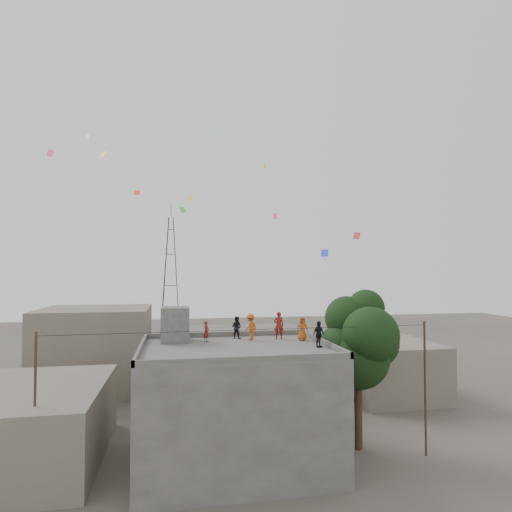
{
  "coord_description": "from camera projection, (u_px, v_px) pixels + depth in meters",
  "views": [
    {
      "loc": [
        -3.12,
        -22.86,
        10.21
      ],
      "look_at": [
        1.64,
        2.81,
        11.12
      ],
      "focal_mm": 30.0,
      "sensor_mm": 36.0,
      "label": 1
    }
  ],
  "objects": [
    {
      "name": "person_red_child",
      "position": [
        206.0,
        331.0,
        24.78
      ],
      "size": [
        0.48,
        0.52,
        1.19
      ],
      "primitive_type": "imported",
      "rotation": [
        0.0,
        0.0,
        0.97
      ],
      "color": "maroon",
      "rests_on": "main_building"
    },
    {
      "name": "parapet",
      "position": [
        236.0,
        345.0,
        22.89
      ],
      "size": [
        10.0,
        8.0,
        0.3
      ],
      "color": "#4C4947",
      "rests_on": "main_building"
    },
    {
      "name": "utility_line",
      "position": [
        249.0,
        397.0,
        21.67
      ],
      "size": [
        20.12,
        0.62,
        7.4
      ],
      "color": "black",
      "rests_on": "ground"
    },
    {
      "name": "tree",
      "position": [
        360.0,
        342.0,
        24.81
      ],
      "size": [
        4.9,
        4.6,
        9.1
      ],
      "color": "black",
      "rests_on": "ground"
    },
    {
      "name": "neighbor_north",
      "position": [
        237.0,
        360.0,
        36.88
      ],
      "size": [
        12.0,
        9.0,
        5.0
      ],
      "primitive_type": "cube",
      "color": "#4C4947",
      "rests_on": "ground"
    },
    {
      "name": "ground",
      "position": [
        235.0,
        463.0,
        22.67
      ],
      "size": [
        140.0,
        140.0,
        0.0
      ],
      "primitive_type": "plane",
      "color": "#47433A",
      "rests_on": "ground"
    },
    {
      "name": "transmission_tower",
      "position": [
        171.0,
        279.0,
        61.56
      ],
      "size": [
        2.97,
        2.97,
        20.01
      ],
      "color": "black",
      "rests_on": "ground"
    },
    {
      "name": "person_orange_adult",
      "position": [
        251.0,
        327.0,
        25.41
      ],
      "size": [
        1.13,
        1.09,
        1.55
      ],
      "primitive_type": "imported",
      "rotation": [
        0.0,
        0.0,
        -2.42
      ],
      "color": "#C15616",
      "rests_on": "main_building"
    },
    {
      "name": "person_red_adult",
      "position": [
        279.0,
        325.0,
        25.79
      ],
      "size": [
        0.68,
        0.53,
        1.64
      ],
      "primitive_type": "imported",
      "rotation": [
        0.0,
        0.0,
        2.89
      ],
      "color": "maroon",
      "rests_on": "main_building"
    },
    {
      "name": "stair_head_box",
      "position": [
        175.0,
        324.0,
        24.89
      ],
      "size": [
        1.6,
        1.8,
        2.0
      ],
      "primitive_type": "cube",
      "color": "#4C4947",
      "rests_on": "main_building"
    },
    {
      "name": "main_building",
      "position": [
        235.0,
        405.0,
        22.78
      ],
      "size": [
        10.0,
        8.0,
        6.1
      ],
      "color": "#4C4947",
      "rests_on": "ground"
    },
    {
      "name": "person_dark_child",
      "position": [
        236.0,
        327.0,
        26.0
      ],
      "size": [
        0.82,
        0.78,
        1.34
      ],
      "primitive_type": "imported",
      "rotation": [
        0.0,
        0.0,
        2.55
      ],
      "color": "black",
      "rests_on": "main_building"
    },
    {
      "name": "neighbor_east",
      "position": [
        388.0,
        368.0,
        35.13
      ],
      "size": [
        7.0,
        8.0,
        4.4
      ],
      "primitive_type": "cube",
      "color": "#676051",
      "rests_on": "ground"
    },
    {
      "name": "kites",
      "position": [
        211.0,
        190.0,
        31.01
      ],
      "size": [
        21.82,
        17.31,
        12.03
      ],
      "color": "red",
      "rests_on": "ground"
    },
    {
      "name": "neighbor_west",
      "position": [
        25.0,
        425.0,
        22.7
      ],
      "size": [
        8.0,
        10.0,
        4.0
      ],
      "primitive_type": "cube",
      "color": "#676051",
      "rests_on": "ground"
    },
    {
      "name": "neighbor_northwest",
      "position": [
        95.0,
        349.0,
        36.69
      ],
      "size": [
        9.0,
        8.0,
        7.0
      ],
      "primitive_type": "cube",
      "color": "#676051",
      "rests_on": "ground"
    },
    {
      "name": "person_dark_adult",
      "position": [
        319.0,
        334.0,
        22.96
      ],
      "size": [
        0.88,
        0.71,
        1.4
      ],
      "primitive_type": "imported",
      "rotation": [
        0.0,
        0.0,
        0.54
      ],
      "color": "black",
      "rests_on": "main_building"
    },
    {
      "name": "person_orange_child",
      "position": [
        302.0,
        329.0,
        25.24
      ],
      "size": [
        0.72,
        0.52,
        1.39
      ],
      "primitive_type": "imported",
      "rotation": [
        0.0,
        0.0,
        -0.11
      ],
      "color": "#B24A14",
      "rests_on": "main_building"
    }
  ]
}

